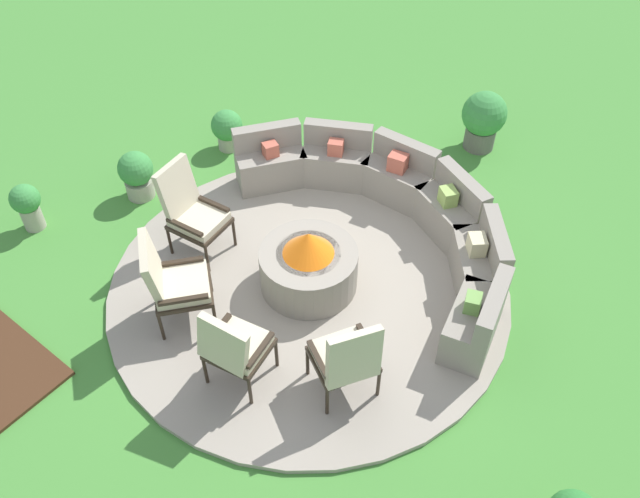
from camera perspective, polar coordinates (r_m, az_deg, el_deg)
ground_plane at (r=7.48m, az=-0.95°, el=-3.28°), size 24.00×24.00×0.00m
patio_circle at (r=7.46m, az=-0.95°, el=-3.13°), size 4.45×4.45×0.06m
fire_pit at (r=7.22m, az=-0.98°, el=-1.37°), size 1.07×1.07×0.77m
curved_stone_bench at (r=7.88m, az=6.58°, el=3.31°), size 4.03×2.13×0.78m
lounge_chair_front_left at (r=7.60m, az=-10.99°, el=3.32°), size 0.69×0.60×1.13m
lounge_chair_front_right at (r=6.88m, az=-12.60°, el=-2.64°), size 0.83×0.86×1.13m
lounge_chair_back_left at (r=6.27m, az=-7.45°, el=-8.27°), size 0.64×0.63×1.05m
lounge_chair_back_right at (r=6.15m, az=2.34°, el=-9.26°), size 0.74×0.76×1.02m
potted_plant_0 at (r=9.32m, az=-7.97°, el=10.22°), size 0.43×0.43×0.58m
potted_plant_2 at (r=8.66m, az=-23.83°, el=3.54°), size 0.36×0.36×0.63m
potted_plant_3 at (r=9.44m, az=13.84°, el=10.82°), size 0.61×0.61×0.84m
potted_plant_4 at (r=8.71m, az=-15.45°, el=6.25°), size 0.44×0.44×0.65m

